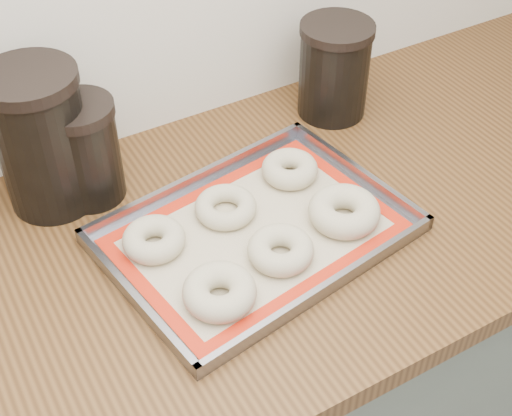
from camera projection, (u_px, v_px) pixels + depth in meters
cabinet at (266, 383)px, 1.48m from camera, size 3.00×0.65×0.86m
countertop at (268, 228)px, 1.18m from camera, size 3.06×0.68×0.04m
baking_tray at (256, 233)px, 1.13m from camera, size 0.50×0.40×0.03m
baking_mat at (256, 234)px, 1.13m from camera, size 0.46×0.35×0.00m
bagel_front_left at (220, 292)px, 1.02m from camera, size 0.14×0.14×0.04m
bagel_front_mid at (281, 250)px, 1.08m from camera, size 0.12×0.12×0.04m
bagel_front_right at (344, 211)px, 1.14m from camera, size 0.14×0.14×0.04m
bagel_back_left at (154, 239)px, 1.10m from camera, size 0.10×0.10×0.04m
bagel_back_mid at (226, 207)px, 1.15m from camera, size 0.13×0.13×0.03m
bagel_back_right at (290, 169)px, 1.22m from camera, size 0.10×0.10×0.04m
canister_left at (42, 139)px, 1.12m from camera, size 0.15×0.15×0.24m
canister_mid at (85, 151)px, 1.15m from camera, size 0.12×0.12×0.18m
canister_right at (334, 69)px, 1.33m from camera, size 0.14×0.14×0.18m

